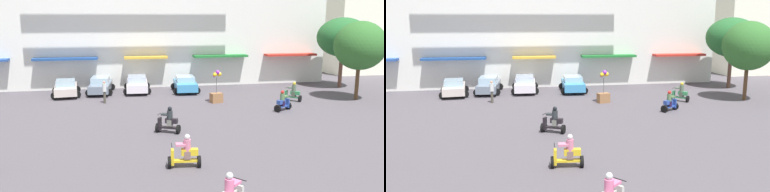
# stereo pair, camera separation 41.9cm
# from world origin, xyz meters

# --- Properties ---
(ground_plane) EXTENTS (128.00, 128.00, 0.00)m
(ground_plane) POSITION_xyz_m (0.00, 13.00, 0.00)
(ground_plane) COLOR #524C53
(flank_building_right) EXTENTS (11.72, 8.42, 11.99)m
(flank_building_right) POSITION_xyz_m (27.35, 37.16, 6.00)
(flank_building_right) COLOR white
(flank_building_right) RESTS_ON ground
(plaza_tree_1) EXTENTS (4.70, 4.59, 6.50)m
(plaza_tree_1) POSITION_xyz_m (17.72, 26.69, 4.68)
(plaza_tree_1) COLOR brown
(plaza_tree_1) RESTS_ON ground
(plaza_tree_3) EXTENTS (3.98, 3.96, 6.25)m
(plaza_tree_3) POSITION_xyz_m (15.92, 21.27, 4.32)
(plaza_tree_3) COLOR brown
(plaza_tree_3) RESTS_ON ground
(parked_car_0) EXTENTS (2.60, 4.03, 1.38)m
(parked_car_0) POSITION_xyz_m (-7.18, 27.07, 0.70)
(parked_car_0) COLOR beige
(parked_car_0) RESTS_ON ground
(parked_car_1) EXTENTS (2.46, 4.40, 1.44)m
(parked_car_1) POSITION_xyz_m (-4.37, 27.80, 0.73)
(parked_car_1) COLOR slate
(parked_car_1) RESTS_ON ground
(parked_car_2) EXTENTS (2.49, 4.53, 1.43)m
(parked_car_2) POSITION_xyz_m (-1.22, 27.83, 0.73)
(parked_car_2) COLOR white
(parked_car_2) RESTS_ON ground
(parked_car_3) EXTENTS (2.50, 3.95, 1.41)m
(parked_car_3) POSITION_xyz_m (2.97, 27.08, 0.72)
(parked_car_3) COLOR #3E94CF
(parked_car_3) RESTS_ON ground
(scooter_rider_1) EXTENTS (1.48, 1.08, 1.56)m
(scooter_rider_1) POSITION_xyz_m (-0.10, 14.84, 0.65)
(scooter_rider_1) COLOR black
(scooter_rider_1) RESTS_ON ground
(scooter_rider_3) EXTENTS (1.50, 0.66, 1.53)m
(scooter_rider_3) POSITION_xyz_m (-0.05, 9.46, 0.64)
(scooter_rider_3) COLOR black
(scooter_rider_3) RESTS_ON ground
(scooter_rider_6) EXTENTS (1.37, 1.35, 1.54)m
(scooter_rider_6) POSITION_xyz_m (10.67, 21.70, 0.63)
(scooter_rider_6) COLOR black
(scooter_rider_6) RESTS_ON ground
(scooter_rider_7) EXTENTS (1.50, 1.22, 1.49)m
(scooter_rider_7) POSITION_xyz_m (8.56, 18.73, 0.61)
(scooter_rider_7) COLOR black
(scooter_rider_7) RESTS_ON ground
(pedestrian_1) EXTENTS (0.42, 0.42, 1.74)m
(pedestrian_1) POSITION_xyz_m (-3.91, 23.59, 1.00)
(pedestrian_1) COLOR #4C483D
(pedestrian_1) RESTS_ON ground
(balloon_vendor_cart) EXTENTS (1.01, 0.79, 2.56)m
(balloon_vendor_cart) POSITION_xyz_m (4.61, 22.26, 0.89)
(balloon_vendor_cart) COLOR #986942
(balloon_vendor_cart) RESTS_ON ground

